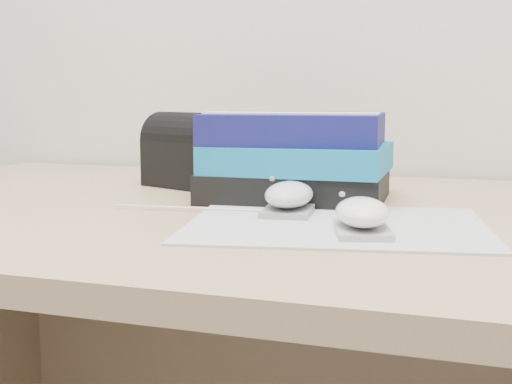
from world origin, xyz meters
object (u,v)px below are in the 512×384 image
(desk, at_px, (369,372))
(mouse_rear, at_px, (289,197))
(book_stack, at_px, (297,157))
(mouse_front, at_px, (362,215))
(pouch, at_px, (188,151))

(desk, relative_size, mouse_rear, 14.22)
(mouse_rear, distance_m, book_stack, 0.14)
(mouse_front, distance_m, pouch, 0.45)
(book_stack, relative_size, pouch, 1.73)
(mouse_front, bearing_deg, pouch, 138.32)
(book_stack, bearing_deg, mouse_front, -58.95)
(book_stack, distance_m, pouch, 0.22)
(mouse_rear, distance_m, mouse_front, 0.14)
(mouse_front, relative_size, pouch, 0.75)
(desk, relative_size, book_stack, 6.11)
(desk, bearing_deg, mouse_rear, -128.43)
(mouse_rear, xyz_separation_m, pouch, (-0.23, 0.20, 0.04))
(desk, height_order, mouse_rear, mouse_rear)
(book_stack, bearing_deg, mouse_rear, -78.54)
(desk, distance_m, mouse_rear, 0.29)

